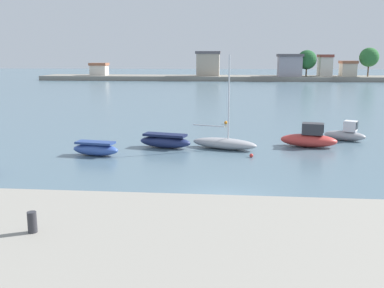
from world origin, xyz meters
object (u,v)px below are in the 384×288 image
Objects in this scene: mooring_bollard at (32,222)px; mooring_buoy_1 at (251,155)px; moored_boat_3 at (224,143)px; mooring_buoy_0 at (226,123)px; moored_boat_5 at (346,134)px; moored_boat_4 at (309,138)px; moored_boat_1 at (96,149)px; moored_boat_2 at (165,141)px.

mooring_bollard is 2.15× the size of mooring_buoy_1.
moored_boat_3 is 11.60m from mooring_buoy_0.
moored_boat_3 is at bearing -131.27° from moored_boat_5.
mooring_buoy_0 is 14.26m from mooring_buoy_1.
mooring_bollard reaches higher than moored_boat_4.
mooring_bollard is 0.08× the size of moored_boat_3.
moored_boat_5 is (14.06, 25.20, -1.94)m from mooring_bollard.
mooring_buoy_0 is at bearing 68.61° from moored_boat_1.
mooring_buoy_0 is at bearing 109.15° from moored_boat_3.
moored_boat_4 is 4.31m from moored_boat_5.
mooring_bollard reaches higher than moored_boat_1.
moored_boat_1 is 5.22m from moored_boat_2.
moored_boat_4 is 5.88m from mooring_buoy_1.
mooring_bollard is 33.08m from mooring_buoy_0.
mooring_bollard is 0.13× the size of moored_boat_4.
moored_boat_5 is at bearing 41.86° from moored_boat_3.
mooring_bollard reaches higher than mooring_buoy_0.
moored_boat_3 reaches higher than moored_boat_4.
moored_boat_2 is at bearing -137.99° from moored_boat_5.
moored_boat_4 is (14.90, 4.28, 0.18)m from moored_boat_1.
moored_boat_2 is 12.35m from mooring_buoy_0.
moored_boat_1 is at bearing -177.71° from mooring_buoy_1.
mooring_bollard is at bearing -104.15° from moored_boat_4.
mooring_bollard is 24.95m from moored_boat_4.
mooring_bollard is 18.74m from moored_boat_1.
moored_boat_2 is 10.68m from moored_boat_4.
mooring_buoy_1 is (6.34, 18.58, -2.37)m from mooring_bollard.
moored_boat_2 is (0.15, 21.11, -2.00)m from mooring_bollard.
moored_boat_1 is 19.53m from moored_boat_5.
moored_boat_3 is 2.00× the size of moored_boat_5.
moored_boat_3 is at bearing -89.57° from mooring_buoy_0.
mooring_bollard is 19.77m from mooring_buoy_1.
moored_boat_4 is at bearing -58.25° from mooring_buoy_0.
moored_boat_3 is 3.16m from mooring_buoy_1.
moored_boat_2 is at bearing 43.47° from moored_boat_1.
moored_boat_5 is at bearing 29.88° from moored_boat_2.
moored_boat_4 is (10.74, 22.44, -1.86)m from mooring_bollard.
moored_boat_2 is 4.33m from moored_boat_3.
moored_boat_2 is 14.50m from moored_boat_5.
moored_boat_4 reaches higher than moored_boat_1.
moored_boat_2 is (4.30, 2.95, 0.04)m from moored_boat_1.
mooring_buoy_1 is at bearing -127.29° from moored_boat_4.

